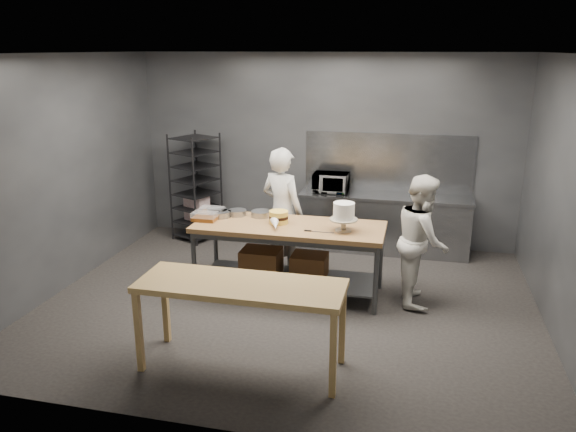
# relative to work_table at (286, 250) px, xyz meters

# --- Properties ---
(ground) EXTENTS (6.00, 6.00, 0.00)m
(ground) POSITION_rel_work_table_xyz_m (0.12, -0.33, -0.57)
(ground) COLOR black
(ground) RESTS_ON ground
(back_wall) EXTENTS (6.00, 0.04, 3.00)m
(back_wall) POSITION_rel_work_table_xyz_m (0.12, 2.17, 0.93)
(back_wall) COLOR #4C4F54
(back_wall) RESTS_ON ground
(work_table) EXTENTS (2.40, 0.90, 0.92)m
(work_table) POSITION_rel_work_table_xyz_m (0.00, 0.00, 0.00)
(work_table) COLOR brown
(work_table) RESTS_ON ground
(near_counter) EXTENTS (2.00, 0.70, 0.90)m
(near_counter) POSITION_rel_work_table_xyz_m (-0.00, -1.85, 0.24)
(near_counter) COLOR #A18142
(near_counter) RESTS_ON ground
(back_counter) EXTENTS (2.60, 0.60, 0.90)m
(back_counter) POSITION_rel_work_table_xyz_m (1.12, 1.85, -0.12)
(back_counter) COLOR slate
(back_counter) RESTS_ON ground
(splashback_panel) EXTENTS (2.60, 0.02, 0.90)m
(splashback_panel) POSITION_rel_work_table_xyz_m (1.12, 2.15, 0.78)
(splashback_panel) COLOR slate
(splashback_panel) RESTS_ON back_counter
(speed_rack) EXTENTS (0.81, 0.84, 1.75)m
(speed_rack) POSITION_rel_work_table_xyz_m (-1.94, 1.77, 0.28)
(speed_rack) COLOR black
(speed_rack) RESTS_ON ground
(chef_behind) EXTENTS (0.77, 0.65, 1.79)m
(chef_behind) POSITION_rel_work_table_xyz_m (-0.20, 0.63, 0.32)
(chef_behind) COLOR silver
(chef_behind) RESTS_ON ground
(chef_right) EXTENTS (0.68, 0.84, 1.62)m
(chef_right) POSITION_rel_work_table_xyz_m (1.68, 0.11, 0.24)
(chef_right) COLOR silver
(chef_right) RESTS_ON ground
(microwave) EXTENTS (0.54, 0.37, 0.30)m
(microwave) POSITION_rel_work_table_xyz_m (0.28, 1.85, 0.48)
(microwave) COLOR black
(microwave) RESTS_ON back_counter
(frosted_cake_stand) EXTENTS (0.34, 0.34, 0.36)m
(frosted_cake_stand) POSITION_rel_work_table_xyz_m (0.74, -0.11, 0.58)
(frosted_cake_stand) COLOR #BAAE94
(frosted_cake_stand) RESTS_ON work_table
(layer_cake) EXTENTS (0.24, 0.24, 0.16)m
(layer_cake) POSITION_rel_work_table_xyz_m (-0.10, 0.03, 0.43)
(layer_cake) COLOR #F6DA4E
(layer_cake) RESTS_ON work_table
(cake_pans) EXTENTS (0.86, 0.40, 0.07)m
(cake_pans) POSITION_rel_work_table_xyz_m (-0.76, 0.20, 0.39)
(cake_pans) COLOR gray
(cake_pans) RESTS_ON work_table
(piping_bag) EXTENTS (0.22, 0.40, 0.12)m
(piping_bag) POSITION_rel_work_table_xyz_m (-0.09, -0.20, 0.41)
(piping_bag) COLOR white
(piping_bag) RESTS_ON work_table
(offset_spatula) EXTENTS (0.36, 0.02, 0.02)m
(offset_spatula) POSITION_rel_work_table_xyz_m (0.41, -0.21, 0.35)
(offset_spatula) COLOR slate
(offset_spatula) RESTS_ON work_table
(pastry_clamshells) EXTENTS (0.32, 0.45, 0.11)m
(pastry_clamshells) POSITION_rel_work_table_xyz_m (-1.05, 0.04, 0.40)
(pastry_clamshells) COLOR #964B1E
(pastry_clamshells) RESTS_ON work_table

